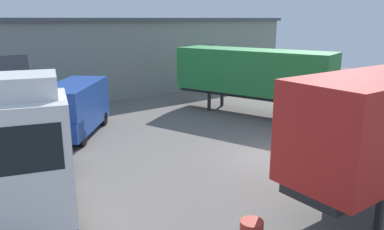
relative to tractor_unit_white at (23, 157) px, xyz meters
name	(u,v)px	position (x,y,z in m)	size (l,w,h in m)	color
ground_plane	(269,157)	(9.49, -0.58, -2.03)	(60.00, 60.00, 0.00)	slate
warehouse_building	(98,57)	(9.49, 16.43, 0.84)	(33.91, 6.53, 5.72)	gray
tractor_unit_white	(23,157)	(0.00, 0.00, 0.00)	(4.17, 6.57, 4.31)	silver
container_trailer_grey	(254,73)	(14.32, 5.03, 0.46)	(5.22, 9.79, 3.90)	#28843D
delivery_van_blue	(74,108)	(4.14, 7.37, -0.62)	(4.91, 5.28, 2.60)	#2347A3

